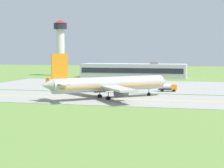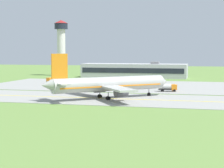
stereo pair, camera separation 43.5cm
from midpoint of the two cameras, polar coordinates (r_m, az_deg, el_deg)
ground_plane at (r=106.59m, az=0.76°, el=-2.26°), size 500.00×500.00×0.00m
taxiway_strip at (r=106.59m, az=0.76°, el=-2.24°), size 240.00×28.00×0.10m
apron_pad at (r=146.21m, az=8.41°, el=-0.36°), size 140.00×52.00×0.10m
taxiway_centreline at (r=106.58m, az=0.76°, el=-2.21°), size 220.00×0.60×0.01m
airplane_lead at (r=106.63m, az=-0.38°, el=-0.03°), size 32.15×30.24×12.70m
service_truck_baggage at (r=141.14m, az=2.50°, el=0.11°), size 3.68×6.33×2.65m
service_truck_fuel at (r=134.08m, az=-7.45°, el=-0.18°), size 6.17×4.93×2.60m
service_truck_catering at (r=159.09m, az=-8.72°, el=0.59°), size 4.28×6.32×2.60m
service_truck_pushback at (r=127.20m, az=8.42°, el=-0.46°), size 6.30×3.31×2.65m
terminal_building at (r=194.88m, az=3.42°, el=2.01°), size 53.29×13.58×8.26m
control_tower at (r=211.51m, az=-7.54°, el=6.14°), size 7.60×7.60×30.41m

